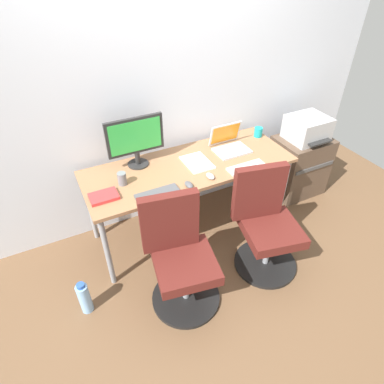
{
  "coord_description": "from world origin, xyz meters",
  "views": [
    {
      "loc": [
        -1.04,
        -2.12,
        2.29
      ],
      "look_at": [
        0.0,
        -0.05,
        0.49
      ],
      "focal_mm": 30.59,
      "sensor_mm": 36.0,
      "label": 1
    }
  ],
  "objects_px": {
    "side_cabinet": "(298,166)",
    "coffee_mug": "(258,132)",
    "printer": "(307,128)",
    "office_chair_right": "(266,226)",
    "desktop_monitor": "(135,139)",
    "water_bottle_on_floor": "(85,298)",
    "open_laptop": "(229,144)",
    "office_chair_left": "(180,258)"
  },
  "relations": [
    {
      "from": "side_cabinet",
      "to": "water_bottle_on_floor",
      "type": "height_order",
      "value": "side_cabinet"
    },
    {
      "from": "water_bottle_on_floor",
      "to": "coffee_mug",
      "type": "relative_size",
      "value": 3.37
    },
    {
      "from": "side_cabinet",
      "to": "water_bottle_on_floor",
      "type": "distance_m",
      "value": 2.51
    },
    {
      "from": "office_chair_left",
      "to": "desktop_monitor",
      "type": "xyz_separation_m",
      "value": [
        0.01,
        0.86,
        0.57
      ]
    },
    {
      "from": "side_cabinet",
      "to": "coffee_mug",
      "type": "bearing_deg",
      "value": 165.96
    },
    {
      "from": "office_chair_left",
      "to": "coffee_mug",
      "type": "relative_size",
      "value": 10.22
    },
    {
      "from": "office_chair_left",
      "to": "side_cabinet",
      "type": "distance_m",
      "value": 1.87
    },
    {
      "from": "office_chair_right",
      "to": "coffee_mug",
      "type": "height_order",
      "value": "office_chair_right"
    },
    {
      "from": "side_cabinet",
      "to": "water_bottle_on_floor",
      "type": "bearing_deg",
      "value": -168.7
    },
    {
      "from": "printer",
      "to": "water_bottle_on_floor",
      "type": "xyz_separation_m",
      "value": [
        -2.46,
        -0.49,
        -0.63
      ]
    },
    {
      "from": "coffee_mug",
      "to": "water_bottle_on_floor",
      "type": "bearing_deg",
      "value": -162.33
    },
    {
      "from": "office_chair_left",
      "to": "side_cabinet",
      "type": "height_order",
      "value": "office_chair_left"
    },
    {
      "from": "open_laptop",
      "to": "side_cabinet",
      "type": "bearing_deg",
      "value": -3.11
    },
    {
      "from": "coffee_mug",
      "to": "open_laptop",
      "type": "bearing_deg",
      "value": -168.25
    },
    {
      "from": "desktop_monitor",
      "to": "coffee_mug",
      "type": "xyz_separation_m",
      "value": [
        1.22,
        -0.04,
        -0.2
      ]
    },
    {
      "from": "side_cabinet",
      "to": "coffee_mug",
      "type": "height_order",
      "value": "coffee_mug"
    },
    {
      "from": "desktop_monitor",
      "to": "coffee_mug",
      "type": "distance_m",
      "value": 1.24
    },
    {
      "from": "office_chair_left",
      "to": "desktop_monitor",
      "type": "bearing_deg",
      "value": 89.4
    },
    {
      "from": "water_bottle_on_floor",
      "to": "open_laptop",
      "type": "distance_m",
      "value": 1.78
    },
    {
      "from": "desktop_monitor",
      "to": "side_cabinet",
      "type": "bearing_deg",
      "value": -5.63
    },
    {
      "from": "office_chair_left",
      "to": "water_bottle_on_floor",
      "type": "xyz_separation_m",
      "value": [
        -0.71,
        0.19,
        -0.28
      ]
    },
    {
      "from": "office_chair_left",
      "to": "open_laptop",
      "type": "height_order",
      "value": "open_laptop"
    },
    {
      "from": "water_bottle_on_floor",
      "to": "coffee_mug",
      "type": "height_order",
      "value": "coffee_mug"
    },
    {
      "from": "water_bottle_on_floor",
      "to": "desktop_monitor",
      "type": "xyz_separation_m",
      "value": [
        0.72,
        0.66,
        0.85
      ]
    },
    {
      "from": "coffee_mug",
      "to": "printer",
      "type": "bearing_deg",
      "value": -14.14
    },
    {
      "from": "printer",
      "to": "open_laptop",
      "type": "height_order",
      "value": "open_laptop"
    },
    {
      "from": "printer",
      "to": "desktop_monitor",
      "type": "bearing_deg",
      "value": 174.34
    },
    {
      "from": "side_cabinet",
      "to": "coffee_mug",
      "type": "relative_size",
      "value": 7.11
    },
    {
      "from": "office_chair_left",
      "to": "water_bottle_on_floor",
      "type": "relative_size",
      "value": 3.03
    },
    {
      "from": "office_chair_right",
      "to": "side_cabinet",
      "type": "distance_m",
      "value": 1.19
    },
    {
      "from": "office_chair_right",
      "to": "printer",
      "type": "height_order",
      "value": "office_chair_right"
    },
    {
      "from": "printer",
      "to": "open_laptop",
      "type": "relative_size",
      "value": 1.29
    },
    {
      "from": "water_bottle_on_floor",
      "to": "open_laptop",
      "type": "bearing_deg",
      "value": 19.07
    },
    {
      "from": "office_chair_left",
      "to": "open_laptop",
      "type": "relative_size",
      "value": 3.03
    },
    {
      "from": "office_chair_left",
      "to": "office_chair_right",
      "type": "distance_m",
      "value": 0.77
    },
    {
      "from": "side_cabinet",
      "to": "desktop_monitor",
      "type": "xyz_separation_m",
      "value": [
        -1.73,
        0.17,
        0.67
      ]
    },
    {
      "from": "side_cabinet",
      "to": "printer",
      "type": "bearing_deg",
      "value": -90.0
    },
    {
      "from": "printer",
      "to": "desktop_monitor",
      "type": "xyz_separation_m",
      "value": [
        -1.73,
        0.17,
        0.22
      ]
    },
    {
      "from": "coffee_mug",
      "to": "side_cabinet",
      "type": "bearing_deg",
      "value": -14.04
    },
    {
      "from": "printer",
      "to": "coffee_mug",
      "type": "relative_size",
      "value": 4.35
    },
    {
      "from": "desktop_monitor",
      "to": "office_chair_right",
      "type": "bearing_deg",
      "value": -48.19
    },
    {
      "from": "office_chair_right",
      "to": "side_cabinet",
      "type": "relative_size",
      "value": 1.44
    }
  ]
}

